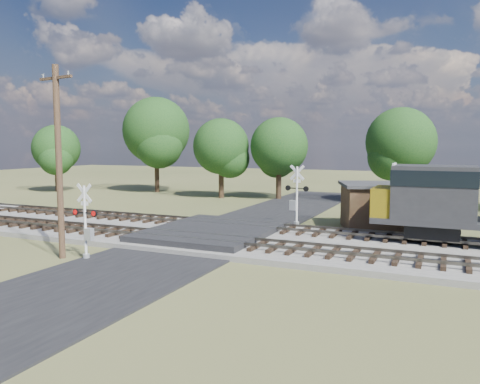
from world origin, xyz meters
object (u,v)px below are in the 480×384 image
at_px(crossing_signal_far, 296,201).
at_px(equipment_shed, 376,206).
at_px(crossing_signal_near, 87,228).
at_px(utility_pole, 59,157).

bearing_deg(crossing_signal_far, equipment_shed, -161.88).
bearing_deg(equipment_shed, crossing_signal_far, 172.39).
distance_m(crossing_signal_near, equipment_shed, 18.76).
height_order(crossing_signal_near, crossing_signal_far, crossing_signal_far).
bearing_deg(crossing_signal_near, equipment_shed, 53.01).
bearing_deg(equipment_shed, utility_pole, -151.25).
distance_m(crossing_signal_near, crossing_signal_far, 14.95).
distance_m(crossing_signal_far, equipment_shed, 5.42).
bearing_deg(utility_pole, equipment_shed, 56.55).
relative_size(crossing_signal_near, equipment_shed, 0.65).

